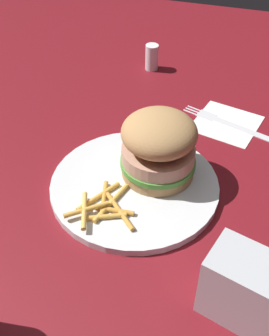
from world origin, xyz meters
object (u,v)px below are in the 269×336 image
plate (134,186)px  napkin_dispenser (246,288)px  fork (226,122)px  sandwich (157,146)px  fries_pile (103,206)px  napkin (226,123)px  salt_shaker (152,57)px

plate → napkin_dispenser: (-0.16, -0.18, 0.04)m
fork → sandwich: bearing=154.4°
plate → fries_pile: 0.07m
napkin → salt_shaker: (0.16, 0.19, 0.03)m
fries_pile → napkin: (0.28, -0.14, -0.02)m
plate → napkin: plate is taller
fries_pile → sandwich: bearing=-27.1°
plate → salt_shaker: size_ratio=4.67×
fries_pile → salt_shaker: bearing=6.4°
plate → napkin: (0.21, -0.11, -0.01)m
napkin → fork: size_ratio=0.65×
napkin → salt_shaker: size_ratio=2.00×
sandwich → salt_shaker: sandwich is taller
plate → napkin: bearing=-27.6°
fries_pile → napkin: 0.31m
sandwich → fork: sandwich is taller
sandwich → napkin: size_ratio=1.05×
napkin_dispenser → napkin: bearing=-63.4°
fries_pile → napkin: size_ratio=0.96×
plate → fries_pile: size_ratio=2.42×
plate → sandwich: sandwich is taller
sandwich → salt_shaker: bearing=16.5°
fork → salt_shaker: salt_shaker is taller
sandwich → napkin: sandwich is taller
fork → salt_shaker: (0.16, 0.18, 0.02)m
fork → salt_shaker: bearing=49.9°
salt_shaker → napkin: bearing=-130.0°
fork → napkin_dispenser: 0.38m
napkin → fork: bearing=71.3°
sandwich → napkin_dispenser: 0.25m
sandwich → napkin_dispenser: size_ratio=1.27×
sandwich → salt_shaker: (0.33, 0.10, -0.04)m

